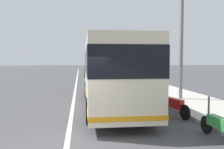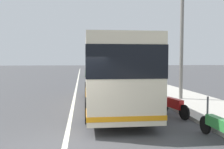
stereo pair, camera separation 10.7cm
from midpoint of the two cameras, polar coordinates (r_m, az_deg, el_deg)
name	(u,v)px [view 1 (the left image)]	position (r m, az deg, el deg)	size (l,w,h in m)	color
sidewalk_curb	(171,94)	(17.16, 13.59, -4.49)	(110.00, 3.60, 0.14)	#B2ADA3
lane_divider_line	(74,97)	(16.02, -9.13, -5.23)	(110.00, 0.16, 0.01)	silver
coach_bus	(110,70)	(12.39, -0.70, 1.07)	(10.41, 2.68, 3.28)	beige
motorcycle_angled	(221,126)	(7.89, 24.00, -11.12)	(2.16, 0.27, 1.24)	black
motorcycle_far_end	(174,105)	(10.75, 14.15, -6.98)	(2.08, 0.53, 1.26)	black
car_side_street	(91,72)	(35.69, -5.19, 0.70)	(4.15, 2.00, 1.55)	#2D7238
car_oncoming	(89,69)	(49.41, -5.61, 1.41)	(4.34, 1.96, 1.49)	silver
utility_pole	(182,28)	(14.74, 15.96, 10.56)	(0.20, 0.20, 8.53)	slate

